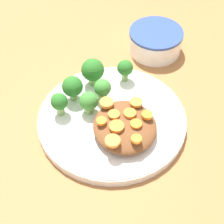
% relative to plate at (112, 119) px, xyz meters
% --- Properties ---
extents(ground_plane, '(4.00, 4.00, 0.00)m').
position_rel_plate_xyz_m(ground_plane, '(0.00, 0.00, -0.01)').
color(ground_plane, '#9E6638').
extents(plate, '(0.28, 0.28, 0.02)m').
position_rel_plate_xyz_m(plate, '(0.00, 0.00, 0.00)').
color(plate, white).
rests_on(plate, ground_plane).
extents(dip_bowl, '(0.12, 0.12, 0.05)m').
position_rel_plate_xyz_m(dip_bowl, '(-0.20, 0.13, 0.02)').
color(dip_bowl, white).
rests_on(dip_bowl, ground_plane).
extents(stew_mound, '(0.13, 0.12, 0.03)m').
position_rel_plate_xyz_m(stew_mound, '(0.04, 0.02, 0.02)').
color(stew_mound, brown).
rests_on(stew_mound, plate).
extents(broccoli_floret_0, '(0.04, 0.04, 0.05)m').
position_rel_plate_xyz_m(broccoli_floret_0, '(-0.06, -0.07, 0.04)').
color(broccoli_floret_0, '#759E51').
rests_on(broccoli_floret_0, plate).
extents(broccoli_floret_1, '(0.03, 0.03, 0.05)m').
position_rel_plate_xyz_m(broccoli_floret_1, '(-0.05, -0.01, 0.03)').
color(broccoli_floret_1, '#759E51').
rests_on(broccoli_floret_1, plate).
extents(broccoli_floret_2, '(0.05, 0.05, 0.06)m').
position_rel_plate_xyz_m(broccoli_floret_2, '(-0.10, -0.02, 0.04)').
color(broccoli_floret_2, '#759E51').
rests_on(broccoli_floret_2, plate).
extents(broccoli_floret_3, '(0.03, 0.03, 0.05)m').
position_rel_plate_xyz_m(broccoli_floret_3, '(-0.10, 0.04, 0.04)').
color(broccoli_floret_3, '#7FA85B').
rests_on(broccoli_floret_3, plate).
extents(broccoli_floret_4, '(0.04, 0.04, 0.05)m').
position_rel_plate_xyz_m(broccoli_floret_4, '(-0.02, -0.04, 0.03)').
color(broccoli_floret_4, '#7FA85B').
rests_on(broccoli_floret_4, plate).
extents(broccoli_floret_5, '(0.03, 0.03, 0.05)m').
position_rel_plate_xyz_m(broccoli_floret_5, '(-0.03, -0.10, 0.04)').
color(broccoli_floret_5, '#7FA85B').
rests_on(broccoli_floret_5, plate).
extents(carrot_slice_0, '(0.02, 0.02, 0.00)m').
position_rel_plate_xyz_m(carrot_slice_0, '(0.02, -0.00, 0.04)').
color(carrot_slice_0, orange).
rests_on(carrot_slice_0, stew_mound).
extents(carrot_slice_1, '(0.02, 0.02, 0.01)m').
position_rel_plate_xyz_m(carrot_slice_1, '(0.00, 0.05, 0.04)').
color(carrot_slice_1, orange).
rests_on(carrot_slice_1, stew_mound).
extents(carrot_slice_2, '(0.03, 0.03, 0.01)m').
position_rel_plate_xyz_m(carrot_slice_2, '(0.08, -0.01, 0.04)').
color(carrot_slice_2, orange).
rests_on(carrot_slice_2, stew_mound).
extents(carrot_slice_3, '(0.02, 0.02, 0.01)m').
position_rel_plate_xyz_m(carrot_slice_3, '(0.08, 0.03, 0.04)').
color(carrot_slice_3, orange).
rests_on(carrot_slice_3, stew_mound).
extents(carrot_slice_4, '(0.02, 0.02, 0.00)m').
position_rel_plate_xyz_m(carrot_slice_4, '(0.05, 0.04, 0.04)').
color(carrot_slice_4, orange).
rests_on(carrot_slice_4, stew_mound).
extents(carrot_slice_5, '(0.03, 0.03, 0.01)m').
position_rel_plate_xyz_m(carrot_slice_5, '(0.05, -0.00, 0.04)').
color(carrot_slice_5, orange).
rests_on(carrot_slice_5, stew_mound).
extents(carrot_slice_6, '(0.03, 0.03, 0.01)m').
position_rel_plate_xyz_m(carrot_slice_6, '(-0.01, -0.01, 0.04)').
color(carrot_slice_6, orange).
rests_on(carrot_slice_6, stew_mound).
extents(carrot_slice_7, '(0.02, 0.02, 0.01)m').
position_rel_plate_xyz_m(carrot_slice_7, '(0.03, 0.06, 0.04)').
color(carrot_slice_7, orange).
rests_on(carrot_slice_7, stew_mound).
extents(carrot_slice_8, '(0.02, 0.02, 0.01)m').
position_rel_plate_xyz_m(carrot_slice_8, '(0.02, 0.03, 0.04)').
color(carrot_slice_8, orange).
rests_on(carrot_slice_8, stew_mound).
extents(carrot_slice_9, '(0.02, 0.02, 0.01)m').
position_rel_plate_xyz_m(carrot_slice_9, '(0.04, -0.02, 0.04)').
color(carrot_slice_9, orange).
rests_on(carrot_slice_9, stew_mound).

